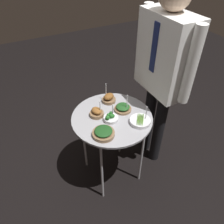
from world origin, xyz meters
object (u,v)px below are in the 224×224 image
serving_cart (112,122)px  bowl_roast_mid_right (97,113)px  bowl_asparagus_back_right (140,121)px  bowl_broccoli_center (111,118)px  bowl_spinach_near_rim (103,133)px  waiter_figure (164,64)px  bowl_roast_front_left (109,98)px  bowl_spinach_back_left (123,108)px

serving_cart → bowl_roast_mid_right: bowl_roast_mid_right is taller
bowl_roast_mid_right → bowl_asparagus_back_right: size_ratio=0.91×
serving_cart → bowl_broccoli_center: 0.09m
bowl_spinach_near_rim → waiter_figure: 0.74m
bowl_broccoli_center → bowl_spinach_near_rim: 0.17m
bowl_broccoli_center → bowl_roast_mid_right: bearing=-143.9°
waiter_figure → bowl_asparagus_back_right: bearing=-57.9°
bowl_roast_mid_right → bowl_broccoli_center: (0.10, 0.08, -0.01)m
bowl_roast_front_left → bowl_spinach_back_left: (0.16, 0.05, -0.01)m
bowl_roast_mid_right → bowl_spinach_near_rim: bowl_roast_mid_right is taller
bowl_roast_front_left → bowl_asparagus_back_right: 0.37m
waiter_figure → bowl_spinach_back_left: bearing=-88.3°
bowl_spinach_back_left → waiter_figure: 0.49m
bowl_roast_mid_right → waiter_figure: 0.67m
serving_cart → bowl_spinach_near_rim: (0.15, -0.15, 0.08)m
serving_cart → bowl_broccoli_center: bowl_broccoli_center is taller
serving_cart → bowl_spinach_near_rim: 0.23m
bowl_roast_front_left → bowl_spinach_near_rim: bowl_roast_front_left is taller
serving_cart → bowl_roast_mid_right: 0.15m
bowl_spinach_near_rim → bowl_asparagus_back_right: bearing=87.8°
bowl_broccoli_center → waiter_figure: waiter_figure is taller
bowl_roast_front_left → bowl_broccoli_center: bowl_roast_front_left is taller
serving_cart → bowl_asparagus_back_right: bearing=44.5°
serving_cart → bowl_roast_front_left: 0.23m
bowl_spinach_back_left → serving_cart: bearing=-75.0°
waiter_figure → bowl_broccoli_center: bearing=-81.9°
serving_cart → bowl_spinach_back_left: bowl_spinach_back_left is taller
bowl_roast_front_left → bowl_spinach_back_left: same height
bowl_roast_mid_right → bowl_spinach_near_rim: bearing=-12.2°
waiter_figure → bowl_roast_mid_right: bearing=-92.7°
bowl_spinach_back_left → waiter_figure: waiter_figure is taller
serving_cart → bowl_broccoli_center: size_ratio=5.64×
bowl_spinach_back_left → waiter_figure: (-0.01, 0.38, 0.31)m
serving_cart → bowl_spinach_near_rim: bowl_spinach_near_rim is taller
bowl_asparagus_back_right → bowl_broccoli_center: bearing=-125.1°
bowl_roast_front_left → bowl_spinach_back_left: bearing=16.6°
bowl_roast_front_left → bowl_spinach_near_rim: (0.35, -0.22, -0.01)m
serving_cart → bowl_roast_mid_right: (-0.07, -0.10, 0.09)m
bowl_broccoli_center → bowl_spinach_near_rim: bearing=-45.3°
bowl_spinach_back_left → bowl_spinach_near_rim: size_ratio=1.02×
bowl_asparagus_back_right → bowl_spinach_near_rim: bearing=-92.2°
bowl_roast_mid_right → bowl_roast_front_left: (-0.12, 0.17, 0.00)m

